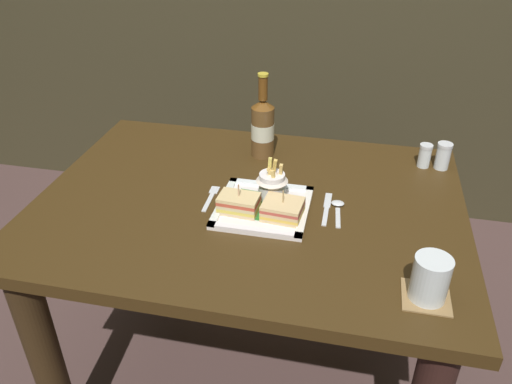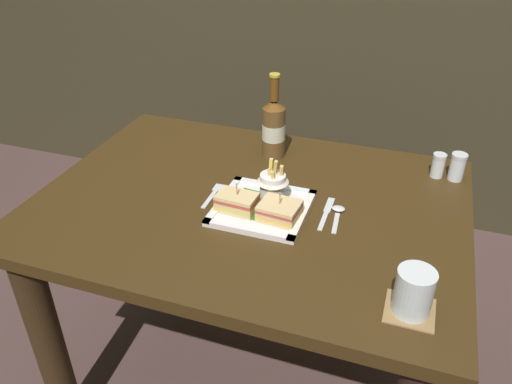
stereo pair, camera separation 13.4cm
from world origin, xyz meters
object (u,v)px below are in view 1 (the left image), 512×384
(fork, at_px, (211,197))
(fries_cup, at_px, (272,181))
(knife, at_px, (327,207))
(pepper_shaker, at_px, (443,157))
(spoon, at_px, (338,207))
(dining_table, at_px, (249,245))
(square_plate, at_px, (263,208))
(sandwich_half_left, at_px, (239,204))
(water_glass, at_px, (430,280))
(sandwich_half_right, at_px, (283,209))
(beer_bottle, at_px, (263,127))
(salt_shaker, at_px, (424,157))

(fork, bearing_deg, fries_cup, 5.82)
(fork, height_order, knife, same)
(pepper_shaker, bearing_deg, fries_cup, -148.03)
(knife, relative_size, spoon, 1.29)
(dining_table, distance_m, fries_cup, 0.23)
(square_plate, xyz_separation_m, fork, (-0.15, 0.03, -0.01))
(sandwich_half_left, relative_size, water_glass, 1.07)
(water_glass, xyz_separation_m, pepper_shaker, (0.08, 0.59, -0.01))
(spoon, bearing_deg, fork, -176.80)
(square_plate, height_order, pepper_shaker, pepper_shaker)
(sandwich_half_right, xyz_separation_m, water_glass, (0.34, -0.22, 0.02))
(beer_bottle, relative_size, salt_shaker, 3.66)
(sandwich_half_right, relative_size, knife, 0.68)
(fries_cup, bearing_deg, sandwich_half_right, -61.86)
(sandwich_half_right, xyz_separation_m, salt_shaker, (0.37, 0.37, 0.00))
(sandwich_half_left, bearing_deg, dining_table, 82.45)
(sandwich_half_right, relative_size, salt_shaker, 1.46)
(sandwich_half_left, bearing_deg, knife, 19.70)
(knife, bearing_deg, fries_cup, 179.39)
(knife, relative_size, pepper_shaker, 1.91)
(sandwich_half_left, relative_size, beer_bottle, 0.40)
(knife, xyz_separation_m, spoon, (0.03, 0.00, 0.00))
(fork, relative_size, salt_shaker, 1.77)
(dining_table, distance_m, square_plate, 0.17)
(sandwich_half_left, distance_m, beer_bottle, 0.35)
(beer_bottle, relative_size, water_glass, 2.68)
(beer_bottle, height_order, pepper_shaker, beer_bottle)
(salt_shaker, bearing_deg, spoon, -129.20)
(water_glass, bearing_deg, salt_shaker, 87.29)
(dining_table, distance_m, salt_shaker, 0.59)
(spoon, bearing_deg, fries_cup, -179.25)
(dining_table, height_order, pepper_shaker, pepper_shaker)
(pepper_shaker, bearing_deg, knife, -137.24)
(fork, bearing_deg, sandwich_half_left, -33.80)
(fork, bearing_deg, sandwich_half_right, -16.90)
(water_glass, xyz_separation_m, knife, (-0.24, 0.30, -0.05))
(fries_cup, xyz_separation_m, knife, (0.15, -0.00, -0.06))
(beer_bottle, relative_size, fork, 2.07)
(square_plate, relative_size, knife, 1.53)
(sandwich_half_right, height_order, salt_shaker, sandwich_half_right)
(fork, xyz_separation_m, salt_shaker, (0.58, 0.31, 0.03))
(beer_bottle, relative_size, pepper_shaker, 3.25)
(square_plate, bearing_deg, dining_table, 140.51)
(sandwich_half_right, distance_m, pepper_shaker, 0.56)
(knife, height_order, pepper_shaker, pepper_shaker)
(square_plate, xyz_separation_m, sandwich_half_right, (0.06, -0.03, 0.03))
(sandwich_half_left, xyz_separation_m, water_glass, (0.46, -0.22, 0.01))
(sandwich_half_right, height_order, pepper_shaker, sandwich_half_right)
(square_plate, relative_size, fries_cup, 2.01)
(fries_cup, distance_m, knife, 0.16)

